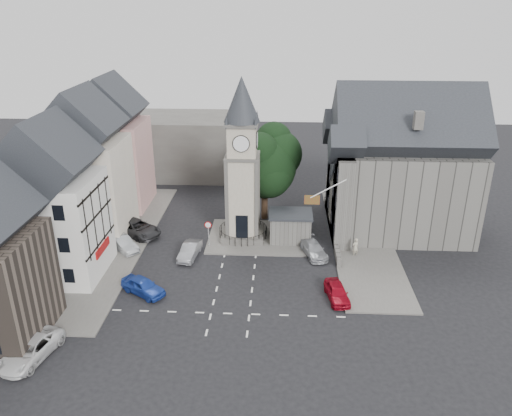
# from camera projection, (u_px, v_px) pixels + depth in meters

# --- Properties ---
(ground) EXTENTS (120.00, 120.00, 0.00)m
(ground) POSITION_uv_depth(u_px,v_px,m) (236.00, 277.00, 43.98)
(ground) COLOR black
(ground) RESTS_ON ground
(pavement_west) EXTENTS (6.00, 30.00, 0.14)m
(pavement_west) POSITION_uv_depth(u_px,v_px,m) (118.00, 242.00, 50.07)
(pavement_west) COLOR #595651
(pavement_west) RESTS_ON ground
(pavement_east) EXTENTS (6.00, 26.00, 0.14)m
(pavement_east) POSITION_uv_depth(u_px,v_px,m) (361.00, 239.00, 50.73)
(pavement_east) COLOR #595651
(pavement_east) RESTS_ON ground
(central_island) EXTENTS (10.00, 8.00, 0.16)m
(central_island) POSITION_uv_depth(u_px,v_px,m) (258.00, 237.00, 51.23)
(central_island) COLOR #595651
(central_island) RESTS_ON ground
(road_markings) EXTENTS (20.00, 8.00, 0.01)m
(road_markings) POSITION_uv_depth(u_px,v_px,m) (230.00, 314.00, 38.92)
(road_markings) COLOR silver
(road_markings) RESTS_ON ground
(clock_tower) EXTENTS (4.86, 4.86, 16.25)m
(clock_tower) POSITION_uv_depth(u_px,v_px,m) (242.00, 162.00, 48.17)
(clock_tower) COLOR #4C4944
(clock_tower) RESTS_ON ground
(stone_shelter) EXTENTS (4.30, 3.30, 3.08)m
(stone_shelter) POSITION_uv_depth(u_px,v_px,m) (290.00, 227.00, 50.04)
(stone_shelter) COLOR #595752
(stone_shelter) RESTS_ON ground
(town_tree) EXTENTS (7.20, 7.20, 10.80)m
(town_tree) POSITION_uv_depth(u_px,v_px,m) (265.00, 158.00, 53.12)
(town_tree) COLOR black
(town_tree) RESTS_ON ground
(warning_sign_post) EXTENTS (0.70, 0.19, 2.85)m
(warning_sign_post) POSITION_uv_depth(u_px,v_px,m) (208.00, 229.00, 48.34)
(warning_sign_post) COLOR black
(warning_sign_post) RESTS_ON ground
(terrace_pink) EXTENTS (8.10, 7.60, 12.80)m
(terrace_pink) POSITION_uv_depth(u_px,v_px,m) (113.00, 151.00, 56.88)
(terrace_pink) COLOR tan
(terrace_pink) RESTS_ON ground
(terrace_cream) EXTENTS (8.10, 7.60, 12.80)m
(terrace_cream) POSITION_uv_depth(u_px,v_px,m) (87.00, 174.00, 49.52)
(terrace_cream) COLOR beige
(terrace_cream) RESTS_ON ground
(terrace_tudor) EXTENTS (8.10, 7.60, 12.00)m
(terrace_tudor) POSITION_uv_depth(u_px,v_px,m) (54.00, 209.00, 42.32)
(terrace_tudor) COLOR silver
(terrace_tudor) RESTS_ON ground
(backdrop_west) EXTENTS (20.00, 10.00, 8.00)m
(backdrop_west) POSITION_uv_depth(u_px,v_px,m) (167.00, 145.00, 68.75)
(backdrop_west) COLOR #4C4944
(backdrop_west) RESTS_ON ground
(east_building) EXTENTS (14.40, 11.40, 12.60)m
(east_building) POSITION_uv_depth(u_px,v_px,m) (397.00, 173.00, 50.91)
(east_building) COLOR #595752
(east_building) RESTS_ON ground
(east_boundary_wall) EXTENTS (0.40, 16.00, 0.90)m
(east_boundary_wall) POSITION_uv_depth(u_px,v_px,m) (332.00, 227.00, 52.56)
(east_boundary_wall) COLOR #595752
(east_boundary_wall) RESTS_ON ground
(flagpole) EXTENTS (3.68, 0.10, 2.74)m
(flagpole) POSITION_uv_depth(u_px,v_px,m) (328.00, 189.00, 44.55)
(flagpole) COLOR white
(flagpole) RESTS_ON ground
(car_west_blue) EXTENTS (4.37, 3.61, 1.41)m
(car_west_blue) POSITION_uv_depth(u_px,v_px,m) (143.00, 286.00, 41.32)
(car_west_blue) COLOR #1C3B9E
(car_west_blue) RESTS_ON ground
(car_west_silver) EXTENTS (3.99, 3.93, 1.37)m
(car_west_silver) POSITION_uv_depth(u_px,v_px,m) (123.00, 244.00, 48.48)
(car_west_silver) COLOR #A3A8AB
(car_west_silver) RESTS_ON ground
(car_west_grey) EXTENTS (6.15, 5.42, 1.58)m
(car_west_grey) POSITION_uv_depth(u_px,v_px,m) (137.00, 228.00, 51.56)
(car_west_grey) COLOR #28282B
(car_west_grey) RESTS_ON ground
(car_island_silver) EXTENTS (1.91, 4.16, 1.32)m
(car_island_silver) POSITION_uv_depth(u_px,v_px,m) (190.00, 251.00, 47.20)
(car_island_silver) COLOR gray
(car_island_silver) RESTS_ON ground
(car_island_east) EXTENTS (2.94, 4.66, 1.26)m
(car_island_east) POSITION_uv_depth(u_px,v_px,m) (314.00, 249.00, 47.54)
(car_island_east) COLOR #A7AAAF
(car_island_east) RESTS_ON ground
(car_east_red) EXTENTS (2.15, 4.06, 1.31)m
(car_east_red) POSITION_uv_depth(u_px,v_px,m) (337.00, 292.00, 40.56)
(car_east_red) COLOR maroon
(car_east_red) RESTS_ON ground
(van_sw_white) EXTENTS (3.40, 5.38, 1.39)m
(van_sw_white) POSITION_uv_depth(u_px,v_px,m) (31.00, 350.00, 33.85)
(van_sw_white) COLOR silver
(van_sw_white) RESTS_ON ground
(pedestrian) EXTENTS (0.82, 0.72, 1.88)m
(pedestrian) POSITION_uv_depth(u_px,v_px,m) (355.00, 247.00, 47.21)
(pedestrian) COLOR #ABA48D
(pedestrian) RESTS_ON ground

